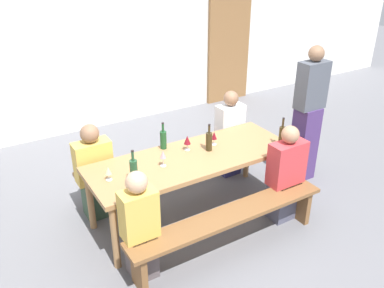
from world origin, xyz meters
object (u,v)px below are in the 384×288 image
(seated_guest_far_0, at_px, (95,174))
(bench_near, at_px, (230,221))
(wine_glass_0, at_px, (187,140))
(seated_guest_near_1, at_px, (285,176))
(wine_glass_1, at_px, (163,155))
(wine_bottle_1, at_px, (134,171))
(seated_guest_near_0, at_px, (140,228))
(wooden_door, at_px, (229,46))
(wine_bottle_3, at_px, (282,135))
(tasting_table, at_px, (192,163))
(seated_guest_far_1, at_px, (229,135))
(bench_far, at_px, (162,161))
(wine_glass_2, at_px, (108,171))
(standing_host, at_px, (308,118))
(wine_glass_3, at_px, (214,136))
(wine_bottle_0, at_px, (163,139))
(wine_bottle_2, at_px, (209,141))

(seated_guest_far_0, bearing_deg, bench_near, 35.57)
(wine_glass_0, height_order, seated_guest_near_1, seated_guest_near_1)
(bench_near, distance_m, wine_glass_1, 0.93)
(wine_bottle_1, relative_size, seated_guest_near_0, 0.32)
(wooden_door, bearing_deg, seated_guest_near_1, -116.45)
(wine_bottle_3, distance_m, seated_guest_near_0, 1.93)
(tasting_table, bearing_deg, seated_guest_near_0, -147.60)
(wine_bottle_3, height_order, seated_guest_far_1, seated_guest_far_1)
(bench_far, xyz_separation_m, wine_glass_2, (-0.93, -0.70, 0.49))
(seated_guest_far_0, xyz_separation_m, seated_guest_far_1, (1.82, -0.00, 0.02))
(seated_guest_near_1, bearing_deg, standing_host, -57.06)
(seated_guest_far_1, bearing_deg, wine_glass_3, -51.05)
(wine_glass_3, bearing_deg, seated_guest_far_0, 160.77)
(wooden_door, xyz_separation_m, wine_glass_2, (-3.49, -2.87, -0.20))
(seated_guest_far_1, bearing_deg, wine_bottle_3, 5.85)
(wine_bottle_0, distance_m, wine_bottle_1, 0.77)
(wine_bottle_1, xyz_separation_m, wine_glass_1, (0.39, 0.16, -0.01))
(wine_glass_0, bearing_deg, seated_guest_far_0, 156.85)
(tasting_table, bearing_deg, wooden_door, 48.40)
(bench_far, height_order, seated_guest_near_0, seated_guest_near_0)
(wine_bottle_0, height_order, wine_bottle_1, wine_bottle_1)
(wine_bottle_2, bearing_deg, tasting_table, -172.60)
(bench_near, bearing_deg, wine_bottle_1, 144.63)
(wine_glass_1, bearing_deg, wine_glass_0, 24.49)
(wine_glass_1, bearing_deg, wine_bottle_0, 61.86)
(wine_bottle_1, xyz_separation_m, wine_glass_2, (-0.18, 0.19, -0.04))
(bench_far, xyz_separation_m, seated_guest_far_1, (0.91, -0.15, 0.19))
(wooden_door, distance_m, seated_guest_far_1, 2.89)
(seated_guest_far_1, bearing_deg, wine_glass_1, -65.33)
(standing_host, bearing_deg, tasting_table, -1.02)
(bench_near, xyz_separation_m, wine_glass_1, (-0.36, 0.69, 0.52))
(seated_guest_near_1, bearing_deg, wine_glass_2, 72.23)
(wine_bottle_1, distance_m, wine_glass_3, 1.15)
(bench_far, xyz_separation_m, seated_guest_near_0, (-0.88, -1.27, 0.17))
(wooden_door, bearing_deg, wine_bottle_0, -136.91)
(wine_bottle_3, distance_m, standing_host, 0.72)
(bench_far, xyz_separation_m, wine_bottle_1, (-0.75, -0.89, 0.52))
(bench_far, bearing_deg, wine_bottle_2, -70.91)
(wine_bottle_2, height_order, wine_glass_3, wine_bottle_2)
(bench_far, bearing_deg, wine_glass_0, -86.42)
(tasting_table, distance_m, seated_guest_near_0, 1.06)
(seated_guest_far_1, distance_m, standing_host, 1.00)
(wine_glass_0, distance_m, seated_guest_near_1, 1.14)
(wine_bottle_3, height_order, seated_guest_far_0, seated_guest_far_0)
(wine_bottle_0, distance_m, standing_host, 1.87)
(tasting_table, relative_size, seated_guest_near_1, 2.01)
(seated_guest_near_0, xyz_separation_m, seated_guest_far_1, (1.79, 1.12, 0.02))
(tasting_table, bearing_deg, wine_bottle_3, -16.22)
(bench_near, relative_size, wine_glass_0, 12.42)
(wine_bottle_3, bearing_deg, wine_bottle_1, 176.39)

